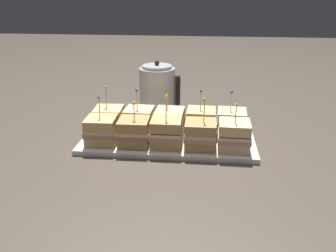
{
  "coord_description": "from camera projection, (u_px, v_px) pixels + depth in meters",
  "views": [
    {
      "loc": [
        0.12,
        -1.14,
        0.52
      ],
      "look_at": [
        0.0,
        0.0,
        0.07
      ],
      "focal_mm": 38.0,
      "sensor_mm": 36.0,
      "label": 1
    }
  ],
  "objects": [
    {
      "name": "sandwich_front_far_right",
      "position": [
        234.0,
        136.0,
        1.16
      ],
      "size": [
        0.11,
        0.11,
        0.16
      ],
      "color": "beige",
      "rests_on": "serving_platter"
    },
    {
      "name": "sandwich_back_right",
      "position": [
        201.0,
        122.0,
        1.28
      ],
      "size": [
        0.11,
        0.11,
        0.17
      ],
      "color": "#DBB77A",
      "rests_on": "serving_platter"
    },
    {
      "name": "ground_plane",
      "position": [
        168.0,
        144.0,
        1.26
      ],
      "size": [
        6.0,
        6.0,
        0.0
      ],
      "primitive_type": "plane",
      "color": "#4C4238"
    },
    {
      "name": "sandwich_back_left",
      "position": [
        139.0,
        120.0,
        1.3
      ],
      "size": [
        0.11,
        0.11,
        0.17
      ],
      "color": "beige",
      "rests_on": "serving_platter"
    },
    {
      "name": "sandwich_back_far_right",
      "position": [
        231.0,
        123.0,
        1.27
      ],
      "size": [
        0.11,
        0.11,
        0.17
      ],
      "color": "beige",
      "rests_on": "serving_platter"
    },
    {
      "name": "serving_platter",
      "position": [
        168.0,
        141.0,
        1.26
      ],
      "size": [
        0.61,
        0.26,
        0.02
      ],
      "color": "white",
      "rests_on": "ground_plane"
    },
    {
      "name": "sandwich_back_far_left",
      "position": [
        109.0,
        120.0,
        1.31
      ],
      "size": [
        0.11,
        0.11,
        0.17
      ],
      "color": "#DBB77A",
      "rests_on": "serving_platter"
    },
    {
      "name": "sandwich_front_right",
      "position": [
        200.0,
        135.0,
        1.18
      ],
      "size": [
        0.11,
        0.11,
        0.17
      ],
      "color": "tan",
      "rests_on": "serving_platter"
    },
    {
      "name": "sandwich_front_left",
      "position": [
        134.0,
        132.0,
        1.2
      ],
      "size": [
        0.11,
        0.11,
        0.15
      ],
      "color": "tan",
      "rests_on": "serving_platter"
    },
    {
      "name": "sandwich_back_center",
      "position": [
        169.0,
        121.0,
        1.29
      ],
      "size": [
        0.11,
        0.11,
        0.15
      ],
      "color": "beige",
      "rests_on": "serving_platter"
    },
    {
      "name": "sandwich_front_center",
      "position": [
        167.0,
        133.0,
        1.19
      ],
      "size": [
        0.11,
        0.11,
        0.18
      ],
      "color": "tan",
      "rests_on": "serving_platter"
    },
    {
      "name": "kettle_steel",
      "position": [
        158.0,
        91.0,
        1.51
      ],
      "size": [
        0.17,
        0.15,
        0.24
      ],
      "color": "#B7BABF",
      "rests_on": "ground_plane"
    },
    {
      "name": "sandwich_front_far_left",
      "position": [
        102.0,
        130.0,
        1.21
      ],
      "size": [
        0.11,
        0.11,
        0.17
      ],
      "color": "tan",
      "rests_on": "serving_platter"
    }
  ]
}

